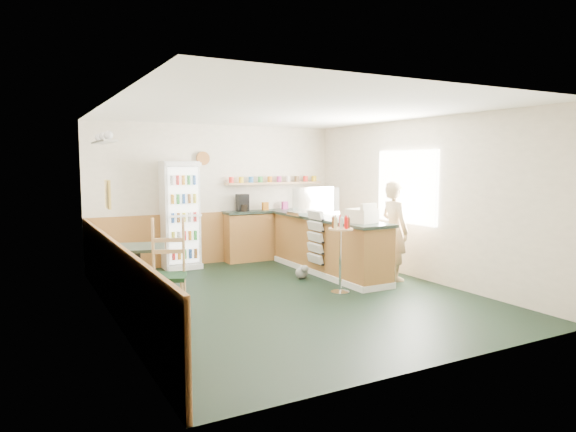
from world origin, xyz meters
TOP-DOWN VIEW (x-y plane):
  - ground at (0.00, 0.00)m, footprint 6.00×6.00m
  - room_envelope at (-0.23, 0.73)m, footprint 5.04×6.02m
  - service_counter at (1.35, 1.07)m, footprint 0.68×3.01m
  - back_counter at (1.19, 2.80)m, footprint 2.24×0.42m
  - drinks_fridge at (-0.82, 2.74)m, footprint 0.66×0.54m
  - display_case at (1.35, 1.58)m, footprint 0.88×0.46m
  - cash_register at (1.35, 0.07)m, footprint 0.47×0.48m
  - shopkeeper at (2.05, 0.11)m, footprint 0.43×0.58m
  - condiment_stand at (0.76, -0.20)m, footprint 0.37×0.37m
  - newspaper_rack at (0.99, 0.91)m, footprint 0.09×0.46m
  - cafe_table at (-2.05, 0.69)m, footprint 0.90×0.90m
  - cafe_chair at (-1.84, 0.03)m, footprint 0.60×0.60m
  - dog_doorstop at (0.71, 0.87)m, footprint 0.21×0.27m

SIDE VIEW (x-z plane):
  - ground at x=0.00m, z-range 0.00..0.00m
  - dog_doorstop at x=0.71m, z-range -0.01..0.25m
  - service_counter at x=1.35m, z-range -0.04..0.97m
  - back_counter at x=1.19m, z-range -0.29..1.40m
  - cafe_table at x=-2.05m, z-range 0.16..0.97m
  - cafe_chair at x=-1.84m, z-range 0.03..1.27m
  - newspaper_rack at x=0.99m, z-range 0.23..1.15m
  - condiment_stand at x=0.76m, z-range 0.20..1.35m
  - shopkeeper at x=2.05m, z-range 0.00..1.66m
  - drinks_fridge at x=-0.82m, z-range 0.00..1.99m
  - cash_register at x=1.35m, z-range 1.01..1.23m
  - display_case at x=1.35m, z-range 1.01..1.51m
  - room_envelope at x=-0.23m, z-range 0.16..2.88m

